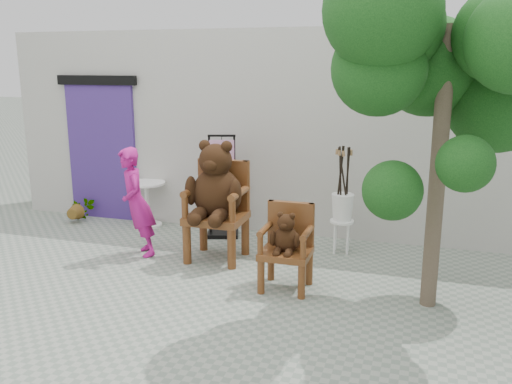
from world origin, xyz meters
TOP-DOWN VIEW (x-y plane):
  - ground_plane at (0.00, 0.00)m, footprint 60.00×60.00m
  - back_wall at (0.00, 3.10)m, footprint 9.00×1.00m
  - doorway at (-3.00, 2.58)m, footprint 1.40×0.11m
  - chair_big at (-0.52, 1.30)m, footprint 0.75×0.82m
  - chair_small at (0.58, 0.64)m, footprint 0.55×0.51m
  - person at (-1.56, 1.09)m, footprint 0.60×0.63m
  - cafe_table at (-2.11, 2.35)m, footprint 0.60×0.60m
  - display_stand at (-0.78, 2.21)m, footprint 0.53×0.47m
  - stool_bucket at (1.01, 2.00)m, footprint 0.32×0.32m
  - tree at (2.08, 0.55)m, footprint 2.20×2.06m
  - potted_plant at (-3.27, 2.24)m, footprint 0.41×0.36m

SIDE VIEW (x-z plane):
  - ground_plane at x=0.00m, z-range 0.00..0.00m
  - potted_plant at x=-3.27m, z-range 0.00..0.43m
  - cafe_table at x=-2.11m, z-range 0.09..0.79m
  - chair_small at x=0.58m, z-range 0.08..1.05m
  - display_stand at x=-0.78m, z-range -0.17..1.34m
  - stool_bucket at x=1.01m, z-range -0.08..1.37m
  - person at x=-1.56m, z-range 0.00..1.45m
  - chair_big at x=-0.52m, z-range 0.10..1.67m
  - doorway at x=-3.00m, z-range 0.00..2.33m
  - back_wall at x=0.00m, z-range 0.00..3.00m
  - tree at x=2.08m, z-range 0.78..4.28m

